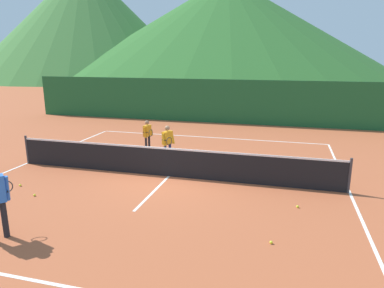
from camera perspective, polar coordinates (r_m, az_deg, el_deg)
ground_plane at (r=11.60m, az=-3.79°, el=-5.29°), size 120.00×120.00×0.00m
line_baseline_near at (r=6.92m, az=-20.80°, el=-20.74°), size 11.08×0.08×0.01m
line_baseline_far at (r=17.08m, az=2.64°, el=1.11°), size 11.08×0.08×0.01m
line_sideline_west at (r=14.32m, az=-25.28°, el=-2.85°), size 0.08×11.77×0.01m
line_sideline_east at (r=11.20m, az=24.36°, el=-7.29°), size 0.08×11.77×0.01m
line_service_center at (r=11.60m, az=-3.79°, el=-5.27°), size 0.08×5.57×0.01m
tennis_net at (r=11.44m, az=-3.83°, el=-2.93°), size 11.04×0.08×1.05m
student_0 at (r=14.54m, az=-7.28°, el=1.83°), size 0.41×0.67×1.29m
student_1 at (r=12.96m, az=-4.02°, el=0.62°), size 0.42×0.73×1.38m
tennis_ball_2 at (r=7.85m, az=12.78°, el=-15.38°), size 0.07×0.07×0.07m
tennis_ball_3 at (r=11.93m, az=-26.22°, el=-6.04°), size 0.07×0.07×0.07m
tennis_ball_4 at (r=9.68m, az=16.84°, el=-9.74°), size 0.07×0.07×0.07m
tennis_ball_6 at (r=10.94m, az=-24.31°, el=-7.60°), size 0.07×0.07×0.07m
windscreen_fence at (r=20.62m, az=5.06°, el=6.93°), size 24.37×0.08×2.56m
hill_0 at (r=68.29m, az=-16.81°, el=18.54°), size 40.30×40.30×19.48m
hill_1 at (r=61.87m, az=5.70°, el=18.09°), size 56.58×56.58×16.33m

